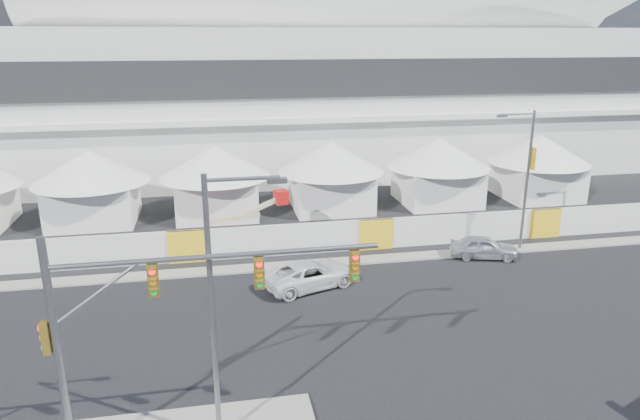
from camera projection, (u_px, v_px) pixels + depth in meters
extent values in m
plane|color=black|center=(331.00, 386.00, 22.61)|extent=(160.00, 160.00, 0.00)
cube|color=gray|center=(586.00, 244.00, 37.91)|extent=(80.00, 1.20, 0.12)
cube|color=silver|center=(324.00, 97.00, 61.43)|extent=(80.00, 24.00, 14.00)
cube|color=black|center=(351.00, 78.00, 49.20)|extent=(68.00, 0.30, 3.20)
cube|color=silver|center=(351.00, 119.00, 49.99)|extent=(72.00, 0.80, 0.50)
cube|color=white|center=(94.00, 202.00, 42.38)|extent=(6.00, 6.00, 3.00)
cone|color=white|center=(90.00, 166.00, 41.59)|extent=(8.40, 8.40, 2.40)
cube|color=white|center=(217.00, 196.00, 43.99)|extent=(6.00, 6.00, 3.00)
cone|color=white|center=(215.00, 161.00, 43.20)|extent=(8.40, 8.40, 2.40)
cube|color=white|center=(331.00, 190.00, 45.60)|extent=(6.00, 6.00, 3.00)
cone|color=white|center=(331.00, 157.00, 44.81)|extent=(8.40, 8.40, 2.40)
cube|color=white|center=(437.00, 185.00, 47.21)|extent=(6.00, 6.00, 3.00)
cone|color=white|center=(439.00, 153.00, 46.42)|extent=(8.40, 8.40, 2.40)
cube|color=white|center=(536.00, 180.00, 48.82)|extent=(6.00, 6.00, 3.00)
cone|color=white|center=(539.00, 149.00, 48.03)|extent=(8.40, 8.40, 2.40)
cube|color=silver|center=(375.00, 234.00, 37.01)|extent=(70.00, 0.25, 2.00)
imported|color=silver|center=(484.00, 247.00, 35.52)|extent=(2.75, 4.44, 1.41)
imported|color=white|center=(310.00, 274.00, 31.39)|extent=(3.99, 5.75, 1.46)
imported|color=black|center=(616.00, 212.00, 42.63)|extent=(2.85, 4.15, 1.31)
cylinder|color=gray|center=(58.00, 356.00, 17.37)|extent=(0.26, 0.26, 7.69)
cylinder|color=gray|center=(220.00, 256.00, 17.42)|extent=(10.01, 0.17, 0.17)
cube|color=#594714|center=(153.00, 281.00, 17.25)|extent=(0.32, 0.22, 1.05)
cube|color=#594714|center=(259.00, 273.00, 17.82)|extent=(0.32, 0.22, 1.05)
cube|color=#594714|center=(354.00, 266.00, 18.37)|extent=(0.32, 0.22, 1.05)
cube|color=#594714|center=(46.00, 338.00, 17.13)|extent=(0.22, 0.32, 1.05)
cylinder|color=slate|center=(212.00, 315.00, 18.17)|extent=(0.19, 0.19, 9.28)
cylinder|color=slate|center=(243.00, 179.00, 17.07)|extent=(2.27, 0.12, 0.12)
cube|color=slate|center=(277.00, 181.00, 17.28)|extent=(0.62, 0.26, 0.15)
cylinder|color=gray|center=(527.00, 182.00, 35.74)|extent=(0.18, 0.18, 9.02)
cylinder|color=gray|center=(518.00, 114.00, 34.28)|extent=(2.20, 0.12, 0.12)
cube|color=gray|center=(502.00, 116.00, 34.13)|extent=(0.60, 0.25, 0.15)
cube|color=yellow|center=(533.00, 159.00, 35.34)|extent=(0.03, 0.60, 1.40)
cube|color=red|center=(218.00, 240.00, 37.38)|extent=(3.61, 2.25, 1.02)
cube|color=beige|center=(234.00, 219.00, 37.18)|extent=(3.51, 1.16, 0.33)
cube|color=beige|center=(265.00, 209.00, 37.38)|extent=(2.73, 0.93, 1.13)
cube|color=red|center=(285.00, 201.00, 37.48)|extent=(1.01, 1.01, 0.93)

